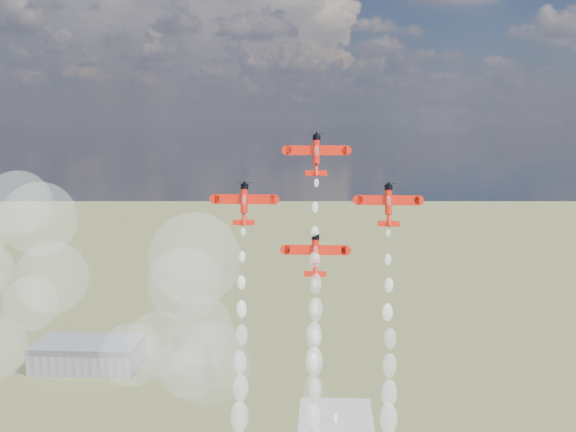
{
  "coord_description": "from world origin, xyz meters",
  "views": [
    {
      "loc": [
        -4.03,
        -128.39,
        119.46
      ],
      "look_at": [
        -12.56,
        15.07,
        98.97
      ],
      "focal_mm": 42.0,
      "sensor_mm": 36.0,
      "label": 1
    }
  ],
  "objects_px": {
    "plane_right": "(389,204)",
    "plane_slot": "(315,254)",
    "hangar": "(88,354)",
    "plane_lead": "(316,154)",
    "plane_left": "(244,203)"
  },
  "relations": [
    {
      "from": "plane_lead",
      "to": "hangar",
      "type": "bearing_deg",
      "value": 124.97
    },
    {
      "from": "plane_lead",
      "to": "plane_left",
      "type": "xyz_separation_m",
      "value": [
        -15.49,
        -2.8,
        -10.48
      ]
    },
    {
      "from": "plane_left",
      "to": "plane_right",
      "type": "height_order",
      "value": "same"
    },
    {
      "from": "plane_left",
      "to": "hangar",
      "type": "bearing_deg",
      "value": 120.69
    },
    {
      "from": "hangar",
      "to": "plane_right",
      "type": "height_order",
      "value": "plane_right"
    },
    {
      "from": "plane_left",
      "to": "plane_right",
      "type": "bearing_deg",
      "value": 0.0
    },
    {
      "from": "plane_left",
      "to": "plane_slot",
      "type": "bearing_deg",
      "value": -10.23
    },
    {
      "from": "plane_lead",
      "to": "plane_left",
      "type": "height_order",
      "value": "plane_lead"
    },
    {
      "from": "plane_left",
      "to": "plane_slot",
      "type": "relative_size",
      "value": 1.0
    },
    {
      "from": "hangar",
      "to": "plane_slot",
      "type": "height_order",
      "value": "plane_slot"
    },
    {
      "from": "plane_right",
      "to": "plane_slot",
      "type": "distance_m",
      "value": 18.91
    },
    {
      "from": "hangar",
      "to": "plane_lead",
      "type": "distance_m",
      "value": 224.4
    },
    {
      "from": "plane_lead",
      "to": "plane_slot",
      "type": "distance_m",
      "value": 21.69
    },
    {
      "from": "plane_left",
      "to": "plane_right",
      "type": "distance_m",
      "value": 30.99
    },
    {
      "from": "plane_right",
      "to": "plane_slot",
      "type": "xyz_separation_m",
      "value": [
        -15.49,
        -2.8,
        -10.48
      ]
    }
  ]
}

